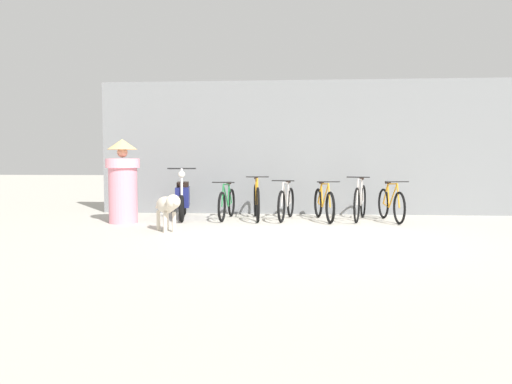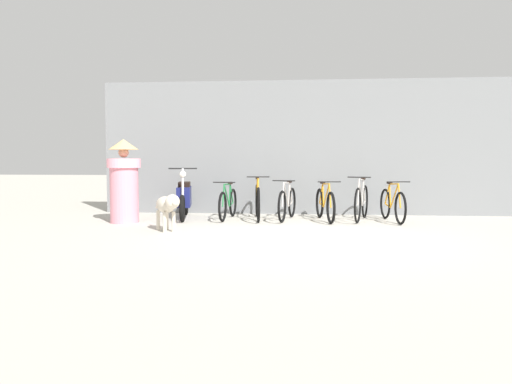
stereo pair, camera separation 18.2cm
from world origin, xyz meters
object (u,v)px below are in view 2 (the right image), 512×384
Objects in this scene: bicycle_3 at (325,204)px; stray_dog at (167,205)px; bicycle_4 at (361,202)px; bicycle_0 at (228,203)px; bicycle_2 at (287,203)px; bicycle_5 at (392,205)px; bicycle_1 at (258,201)px; person_in_robes at (124,180)px; motorcycle at (184,198)px.

bicycle_3 is 3.35m from stray_dog.
bicycle_0 is at bearing -74.38° from bicycle_4.
bicycle_5 is (2.13, -0.09, -0.00)m from bicycle_2.
person_in_robes reaches higher than bicycle_1.
bicycle_2 is at bearing -73.49° from bicycle_4.
motorcycle is (-0.95, 0.05, 0.10)m from bicycle_0.
bicycle_1 is 1.11× the size of bicycle_5.
bicycle_4 is 4.82m from person_in_robes.
bicycle_1 is at bearing -100.20° from bicycle_5.
bicycle_3 reaches higher than bicycle_0.
bicycle_5 is (3.38, -0.10, 0.01)m from bicycle_0.
bicycle_5 is 4.34m from motorcycle.
bicycle_1 is at bearing -82.42° from bicycle_2.
bicycle_5 reaches higher than bicycle_3.
bicycle_0 is 0.96m from motorcycle.
motorcycle reaches higher than bicycle_4.
bicycle_2 reaches higher than bicycle_5.
bicycle_4 is (2.77, 0.03, 0.05)m from bicycle_0.
person_in_robes reaches higher than bicycle_4.
bicycle_3 is 2.98m from motorcycle.
bicycle_5 is at bearing 92.39° from bicycle_0.
motorcycle is (-2.98, 0.12, 0.09)m from bicycle_3.
bicycle_2 is 3.34m from person_in_robes.
bicycle_2 is at bearing 98.41° from stray_dog.
bicycle_2 is at bearing -104.21° from bicycle_3.
stray_dog is (-2.81, -1.83, 0.12)m from bicycle_3.
bicycle_4 is 4.04m from stray_dog.
bicycle_1 is (0.63, 0.01, 0.05)m from bicycle_0.
bicycle_1 is at bearing 109.18° from stray_dog.
bicycle_2 is at bearing 80.56° from bicycle_1.
bicycle_2 is 0.87× the size of motorcycle.
bicycle_4 is at bearing 79.24° from motorcycle.
stray_dog is at bearing -37.13° from bicycle_2.
stray_dog is (-3.55, -1.92, 0.08)m from bicycle_4.
bicycle_4 is at bearing 86.92° from bicycle_3.
bicycle_0 is at bearing -80.49° from bicycle_2.
bicycle_3 is 1.00× the size of person_in_robes.
bicycle_1 is at bearing -74.63° from bicycle_4.
motorcycle is (-2.20, 0.07, 0.08)m from bicycle_2.
motorcycle is at bearing -75.33° from bicycle_4.
bicycle_0 is 1.25m from bicycle_2.
bicycle_0 is 0.96× the size of bicycle_3.
bicycle_3 is 1.03× the size of bicycle_5.
motorcycle is at bearing 150.68° from stray_dog.
bicycle_2 is 1.01× the size of bicycle_5.
bicycle_3 is 1.02× the size of bicycle_4.
bicycle_2 is at bearing -100.16° from bicycle_5.
bicycle_3 is 0.89× the size of motorcycle.
bicycle_2 is 1.00× the size of bicycle_4.
motorcycle reaches higher than bicycle_1.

